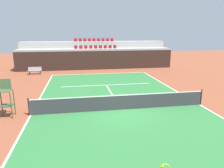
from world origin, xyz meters
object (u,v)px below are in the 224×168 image
at_px(umpire_chair, 6,97).
at_px(tennis_ball_0, 163,167).
at_px(tennis_net, 121,102).
at_px(player_bench, 35,70).

xyz_separation_m(umpire_chair, tennis_ball_0, (6.97, -5.95, -1.14)).
relative_size(tennis_net, player_bench, 7.39).
height_order(umpire_chair, player_bench, umpire_chair).
distance_m(umpire_chair, tennis_ball_0, 9.23).
bearing_deg(umpire_chair, tennis_ball_0, -40.52).
bearing_deg(player_bench, tennis_ball_0, -67.60).
xyz_separation_m(player_bench, tennis_ball_0, (7.77, -18.85, -0.46)).
bearing_deg(player_bench, tennis_net, -59.92).
height_order(tennis_net, tennis_ball_0, tennis_net).
bearing_deg(tennis_net, tennis_ball_0, -87.42).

